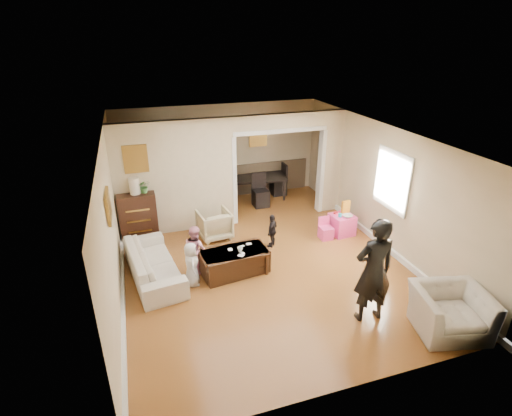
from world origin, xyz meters
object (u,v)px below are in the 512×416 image
object	(u,v)px
dresser	(139,217)
play_table	(342,224)
cyan_cup	(340,215)
table_lamp	(134,186)
coffee_table	(235,262)
armchair_front	(450,311)
coffee_cup	(240,249)
child_kneel_a	(191,264)
armchair_back	(214,224)
child_kneel_b	(195,249)
sofa	(153,263)
adult_person	(374,271)
child_toddler	(272,231)
dining_table	(253,187)

from	to	relation	value
dresser	play_table	world-z (taller)	dresser
dresser	cyan_cup	bearing A→B (deg)	-15.68
table_lamp	coffee_table	world-z (taller)	table_lamp
armchair_front	coffee_table	bearing A→B (deg)	150.74
table_lamp	play_table	xyz separation A→B (m)	(4.46, -1.17, -1.05)
coffee_cup	child_kneel_a	bearing A→B (deg)	-173.99
armchair_back	cyan_cup	size ratio (longest dim) A/B	8.84
cyan_cup	child_kneel_b	world-z (taller)	child_kneel_b
sofa	armchair_back	bearing A→B (deg)	-57.95
child_kneel_a	adult_person	bearing A→B (deg)	-123.69
coffee_table	child_toddler	size ratio (longest dim) A/B	1.66
child_kneel_b	armchair_front	bearing A→B (deg)	-158.48
sofa	child_toddler	bearing A→B (deg)	-88.75
sofa	child_kneel_b	size ratio (longest dim) A/B	2.12
child_kneel_b	coffee_table	bearing A→B (deg)	-141.94
dresser	child_toddler	world-z (taller)	dresser
coffee_table	play_table	world-z (taller)	coffee_table
child_kneel_b	child_toddler	bearing A→B (deg)	-104.32
adult_person	sofa	bearing A→B (deg)	-32.06
armchair_back	cyan_cup	world-z (taller)	armchair_back
coffee_cup	adult_person	size ratio (longest dim) A/B	0.06
adult_person	coffee_cup	bearing A→B (deg)	-46.17
dresser	child_toddler	xyz separation A→B (m)	(2.73, -1.23, -0.17)
child_kneel_a	child_kneel_b	bearing A→B (deg)	-17.18
armchair_front	dining_table	size ratio (longest dim) A/B	0.60
armchair_front	coffee_table	world-z (taller)	armchair_front
armchair_front	dresser	size ratio (longest dim) A/B	0.97
cyan_cup	child_kneel_a	bearing A→B (deg)	-165.63
coffee_cup	dining_table	xyz separation A→B (m)	(1.40, 3.59, -0.21)
sofa	table_lamp	xyz separation A→B (m)	(-0.17, 1.65, 0.99)
dresser	dining_table	xyz separation A→B (m)	(3.18, 1.56, -0.24)
cyan_cup	child_toddler	size ratio (longest dim) A/B	0.11
dining_table	adult_person	bearing A→B (deg)	-79.35
armchair_back	adult_person	size ratio (longest dim) A/B	0.39
armchair_front	adult_person	bearing A→B (deg)	162.43
armchair_front	table_lamp	world-z (taller)	table_lamp
sofa	cyan_cup	bearing A→B (deg)	-92.27
cyan_cup	dresser	bearing A→B (deg)	164.32
sofa	coffee_cup	world-z (taller)	sofa
cyan_cup	dining_table	world-z (taller)	dining_table
adult_person	child_toddler	distance (m)	2.85
child_kneel_a	child_kneel_b	xyz separation A→B (m)	(0.15, 0.45, 0.05)
adult_person	child_toddler	xyz separation A→B (m)	(-0.69, 2.71, -0.52)
sofa	coffee_table	size ratio (longest dim) A/B	1.62
table_lamp	child_kneel_a	bearing A→B (deg)	-68.81
child_kneel_a	child_kneel_b	distance (m)	0.48
cyan_cup	armchair_front	bearing A→B (deg)	-88.40
dresser	dining_table	size ratio (longest dim) A/B	0.62
table_lamp	dining_table	bearing A→B (deg)	26.23
child_kneel_b	table_lamp	bearing A→B (deg)	1.40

